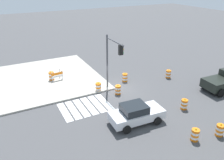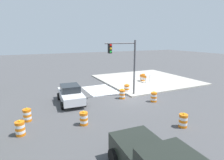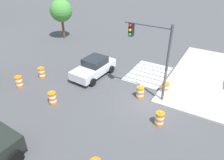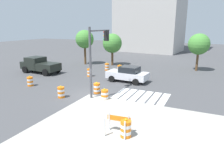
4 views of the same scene
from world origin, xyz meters
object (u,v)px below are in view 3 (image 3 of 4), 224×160
object	(u,v)px
traffic_barrel_far_curb	(160,119)
street_tree_streetside_near	(61,11)
traffic_barrel_near_corner	(165,88)
traffic_barrel_crosswalk_end	(140,92)
sports_car	(94,67)
traffic_barrel_opposite_curb	(42,73)
traffic_light_pole	(152,48)
traffic_barrel_median_far	(52,98)
traffic_barrel_lane_center	(19,82)

from	to	relation	value
traffic_barrel_far_curb	street_tree_streetside_near	xyz separation A→B (m)	(9.33, 15.96, 2.97)
traffic_barrel_near_corner	traffic_barrel_crosswalk_end	distance (m)	2.04
traffic_barrel_far_curb	sports_car	bearing A→B (deg)	66.09
traffic_barrel_opposite_curb	traffic_light_pole	bearing A→B (deg)	-78.27
sports_car	street_tree_streetside_near	size ratio (longest dim) A/B	0.92
traffic_barrel_median_far	traffic_barrel_opposite_curb	size ratio (longest dim) A/B	1.00
traffic_light_pole	traffic_barrel_far_curb	bearing A→B (deg)	-144.17
traffic_barrel_median_far	traffic_barrel_lane_center	size ratio (longest dim) A/B	1.00
traffic_light_pole	traffic_barrel_lane_center	bearing A→B (deg)	112.28
street_tree_streetside_near	traffic_barrel_crosswalk_end	bearing A→B (deg)	-117.76
sports_car	traffic_barrel_median_far	world-z (taller)	sports_car
traffic_barrel_near_corner	traffic_barrel_lane_center	bearing A→B (deg)	115.61
traffic_barrel_crosswalk_end	traffic_barrel_opposite_curb	size ratio (longest dim) A/B	1.00
traffic_barrel_crosswalk_end	traffic_barrel_near_corner	bearing A→B (deg)	-43.16
traffic_barrel_near_corner	traffic_barrel_opposite_curb	xyz separation A→B (m)	(-2.98, 9.96, 0.00)
traffic_barrel_crosswalk_end	street_tree_streetside_near	distance (m)	15.80
traffic_barrel_near_corner	traffic_barrel_opposite_curb	bearing A→B (deg)	106.68
street_tree_streetside_near	traffic_barrel_opposite_curb	bearing A→B (deg)	-149.35
traffic_barrel_crosswalk_end	traffic_barrel_far_curb	size ratio (longest dim) A/B	1.00
traffic_barrel_far_curb	street_tree_streetside_near	size ratio (longest dim) A/B	0.21
traffic_barrel_median_far	traffic_barrel_opposite_curb	world-z (taller)	same
traffic_barrel_crosswalk_end	traffic_light_pole	bearing A→B (deg)	-49.78
sports_car	traffic_light_pole	bearing A→B (deg)	-97.11
sports_car	traffic_barrel_median_far	distance (m)	4.86
traffic_barrel_far_curb	traffic_light_pole	distance (m)	4.61
traffic_barrel_median_far	traffic_light_pole	bearing A→B (deg)	-52.88
traffic_barrel_crosswalk_end	traffic_light_pole	size ratio (longest dim) A/B	0.19
traffic_barrel_near_corner	traffic_barrel_median_far	size ratio (longest dim) A/B	1.00
traffic_barrel_crosswalk_end	traffic_barrel_far_curb	xyz separation A→B (m)	(-2.10, -2.23, 0.00)
traffic_barrel_crosswalk_end	traffic_barrel_lane_center	distance (m)	9.66
traffic_barrel_lane_center	sports_car	bearing A→B (deg)	-42.67
traffic_barrel_lane_center	traffic_light_pole	distance (m)	10.78
traffic_light_pole	traffic_barrel_crosswalk_end	bearing A→B (deg)	130.22
sports_car	traffic_barrel_median_far	size ratio (longest dim) A/B	4.32
traffic_barrel_near_corner	traffic_barrel_opposite_curb	world-z (taller)	same
traffic_barrel_crosswalk_end	traffic_barrel_median_far	bearing A→B (deg)	126.84
traffic_barrel_crosswalk_end	traffic_barrel_opposite_curb	xyz separation A→B (m)	(-1.50, 8.56, 0.00)
traffic_barrel_far_curb	traffic_light_pole	xyz separation A→B (m)	(2.47, 1.78, 3.46)
traffic_barrel_median_far	traffic_barrel_far_curb	xyz separation A→B (m)	(1.71, -7.31, 0.00)
traffic_barrel_crosswalk_end	traffic_barrel_median_far	xyz separation A→B (m)	(-3.81, 5.09, 0.00)
traffic_barrel_near_corner	street_tree_streetside_near	world-z (taller)	street_tree_streetside_near
traffic_barrel_near_corner	traffic_barrel_far_curb	xyz separation A→B (m)	(-3.58, -0.83, 0.00)
traffic_barrel_median_far	street_tree_streetside_near	distance (m)	14.34
traffic_barrel_median_far	street_tree_streetside_near	bearing A→B (deg)	38.07
traffic_barrel_median_far	traffic_light_pole	xyz separation A→B (m)	(4.18, -5.53, 3.46)
traffic_barrel_opposite_curb	traffic_light_pole	size ratio (longest dim) A/B	0.19
traffic_barrel_near_corner	sports_car	bearing A→B (deg)	94.18
traffic_light_pole	street_tree_streetside_near	size ratio (longest dim) A/B	1.15
sports_car	traffic_barrel_lane_center	size ratio (longest dim) A/B	4.32
traffic_barrel_far_curb	traffic_barrel_lane_center	size ratio (longest dim) A/B	1.00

